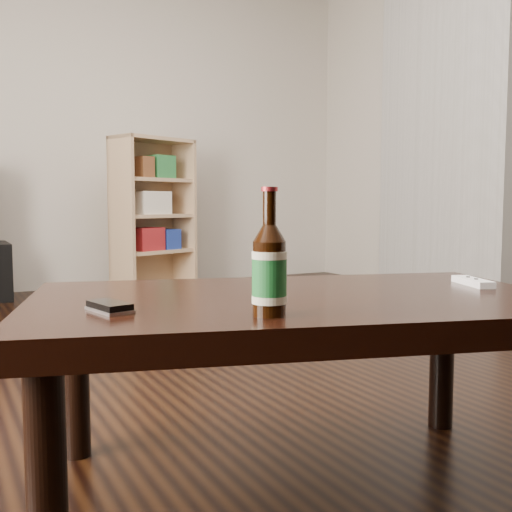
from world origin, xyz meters
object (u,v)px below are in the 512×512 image
coffee_table (297,321)px  beer_bottle (269,271)px  remote (473,282)px  bookshelf (151,213)px  phone (110,307)px

coffee_table → beer_bottle: beer_bottle is taller
coffee_table → remote: (0.52, -0.07, 0.07)m
bookshelf → remote: bookshelf is taller
bookshelf → beer_bottle: (-0.91, -3.50, -0.06)m
bookshelf → phone: size_ratio=9.84×
coffee_table → bookshelf: bearing=77.8°
bookshelf → phone: bearing=-130.9°
bookshelf → coffee_table: (-0.72, -3.30, -0.21)m
bookshelf → phone: (-1.17, -3.30, -0.14)m
phone → remote: bearing=-16.6°
bookshelf → remote: (-0.20, -3.37, -0.14)m
beer_bottle → phone: bearing=143.9°
coffee_table → phone: size_ratio=11.69×
phone → coffee_table: bearing=-12.2°
coffee_table → remote: 0.53m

